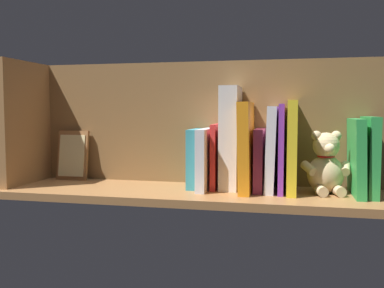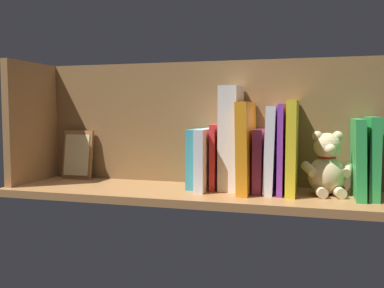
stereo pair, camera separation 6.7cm
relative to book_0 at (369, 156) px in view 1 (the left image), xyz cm
name	(u,v)px [view 1 (the left image)]	position (x,y,z in cm)	size (l,w,h in cm)	color
ground_plane	(192,193)	(48.21, 2.86, -11.68)	(110.61, 30.05, 2.20)	#9E6B3D
shelf_back_panel	(201,123)	(48.21, -9.92, 8.42)	(110.61, 1.50, 38.00)	brown
shelf_side_divider	(26,123)	(101.52, 2.86, 8.42)	(2.40, 24.05, 38.00)	#9E6B3D
book_0	(369,156)	(0.00, 0.00, 0.00)	(2.67, 17.53, 21.17)	green
book_1	(356,157)	(3.36, 0.49, -0.28)	(2.50, 18.52, 20.61)	green
teddy_bear	(326,166)	(11.07, -0.08, -2.97)	(13.72, 12.49, 17.29)	#D1B284
book_2	(292,147)	(20.31, 0.14, 2.16)	(2.59, 17.80, 25.49)	yellow
book_3	(282,148)	(23.12, -0.46, 1.70)	(1.49, 16.61, 24.56)	purple
book_4	(271,149)	(25.93, -0.66, 1.38)	(2.57, 16.20, 23.93)	silver
book_5	(260,160)	(29.26, -1.17, -1.79)	(2.53, 15.19, 17.58)	#B23F72
book_6	(246,147)	(32.85, 0.88, 1.97)	(3.10, 19.30, 25.10)	orange
dictionary_thick_white	(231,138)	(37.78, -2.00, 4.29)	(5.20, 13.34, 29.75)	silver
book_7	(216,156)	(41.90, -1.79, -1.15)	(1.49, 13.95, 18.87)	red
book_8	(206,159)	(44.73, 0.21, -1.80)	(2.63, 17.95, 17.56)	silver
book_9	(195,158)	(48.25, -1.94, -1.93)	(2.85, 13.65, 17.31)	teal
picture_frame_leaning	(73,155)	(90.88, -6.52, -2.54)	(10.56, 3.91, 16.27)	brown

